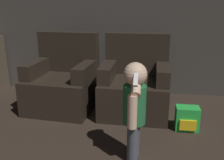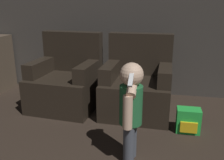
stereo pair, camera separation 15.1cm
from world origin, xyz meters
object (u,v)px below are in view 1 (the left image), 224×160
(person_toddler, at_px, (134,105))
(toy_backpack, at_px, (187,119))
(armchair_right, at_px, (135,86))
(armchair_left, at_px, (63,83))

(person_toddler, xyz_separation_m, toy_backpack, (0.58, 0.65, -0.41))
(armchair_right, relative_size, toy_backpack, 3.66)
(armchair_left, relative_size, person_toddler, 1.09)
(person_toddler, bearing_deg, armchair_left, -131.43)
(person_toddler, bearing_deg, armchair_right, -172.41)
(armchair_right, height_order, toy_backpack, armchair_right)
(person_toddler, relative_size, toy_backpack, 3.35)
(armchair_left, distance_m, toy_backpack, 1.69)
(armchair_right, xyz_separation_m, person_toddler, (0.05, -1.09, 0.20))
(person_toddler, distance_m, toy_backpack, 0.97)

